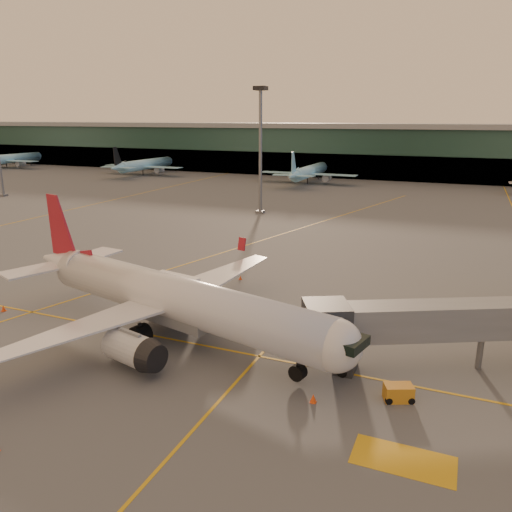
% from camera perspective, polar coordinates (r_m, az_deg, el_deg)
% --- Properties ---
extents(ground, '(600.00, 600.00, 0.00)m').
position_cam_1_polar(ground, '(41.44, -8.93, -12.93)').
color(ground, '#4C4F54').
rests_on(ground, ground).
extents(taxi_markings, '(100.12, 173.00, 0.01)m').
position_cam_1_polar(taxi_markings, '(82.28, 2.96, 1.76)').
color(taxi_markings, gold).
rests_on(taxi_markings, ground).
extents(terminal, '(400.00, 20.00, 17.60)m').
position_cam_1_polar(terminal, '(173.95, 16.61, 11.38)').
color(terminal, '#19382D').
rests_on(terminal, ground).
extents(mast_west_near, '(2.40, 2.40, 25.60)m').
position_cam_1_polar(mast_west_near, '(104.64, 0.51, 12.97)').
color(mast_west_near, slate).
rests_on(mast_west_near, ground).
extents(distant_aircraft_row, '(350.00, 34.00, 13.00)m').
position_cam_1_polar(distant_aircraft_row, '(150.25, 19.40, 7.21)').
color(distant_aircraft_row, '#98E2FF').
rests_on(distant_aircraft_row, ground).
extents(main_airplane, '(38.44, 35.00, 11.74)m').
position_cam_1_polar(main_airplane, '(46.09, -10.05, -4.76)').
color(main_airplane, silver).
rests_on(main_airplane, ground).
extents(jet_bridge, '(27.67, 15.96, 5.83)m').
position_cam_1_polar(jet_bridge, '(44.38, 26.28, -6.68)').
color(jet_bridge, slate).
rests_on(jet_bridge, ground).
extents(catering_truck, '(5.52, 3.23, 4.03)m').
position_cam_1_polar(catering_truck, '(51.95, -9.28, -4.15)').
color(catering_truck, '#AE1827').
rests_on(catering_truck, ground).
extents(gpu_cart, '(2.38, 1.95, 1.20)m').
position_cam_1_polar(gpu_cart, '(38.44, 15.97, -14.82)').
color(gpu_cart, orange).
rests_on(gpu_cart, ground).
extents(cone_nose, '(0.50, 0.50, 0.64)m').
position_cam_1_polar(cone_nose, '(38.61, 16.09, -15.16)').
color(cone_nose, '#FF470D').
rests_on(cone_nose, ground).
extents(cone_tail, '(0.50, 0.50, 0.64)m').
position_cam_1_polar(cone_tail, '(58.89, -26.90, -5.36)').
color(cone_tail, '#FF470D').
rests_on(cone_tail, ground).
extents(cone_wing_left, '(0.40, 0.40, 0.50)m').
position_cam_1_polar(cone_wing_left, '(62.57, -1.79, -2.49)').
color(cone_wing_left, '#FF470D').
rests_on(cone_wing_left, ground).
extents(cone_fwd, '(0.50, 0.50, 0.64)m').
position_cam_1_polar(cone_fwd, '(37.20, 6.56, -15.86)').
color(cone_fwd, '#FF470D').
rests_on(cone_fwd, ground).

